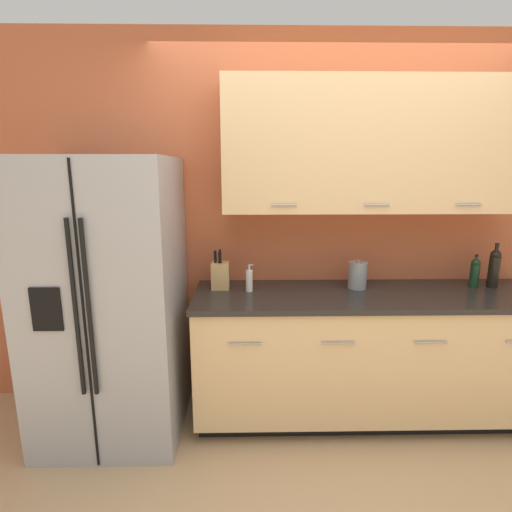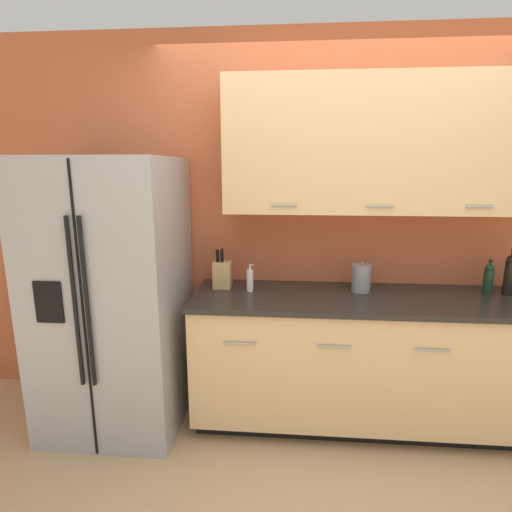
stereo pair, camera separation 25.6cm
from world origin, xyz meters
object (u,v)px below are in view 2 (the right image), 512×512
object	(u,v)px
oil_bottle	(488,278)
steel_canister	(361,278)
refrigerator	(114,296)
wine_bottle	(510,274)
soap_dispenser	(250,280)
knife_block	(222,274)

from	to	relation	value
oil_bottle	steel_canister	xyz separation A→B (m)	(-0.81, -0.01, -0.01)
refrigerator	wine_bottle	world-z (taller)	refrigerator
refrigerator	wine_bottle	distance (m)	2.56
soap_dispenser	oil_bottle	xyz separation A→B (m)	(1.55, 0.07, 0.03)
wine_bottle	steel_canister	xyz separation A→B (m)	(-0.94, -0.01, -0.05)
wine_bottle	steel_canister	world-z (taller)	wine_bottle
refrigerator	knife_block	bearing A→B (deg)	16.09
refrigerator	oil_bottle	world-z (taller)	refrigerator
knife_block	steel_canister	xyz separation A→B (m)	(0.93, -0.01, -0.00)
wine_bottle	soap_dispenser	size ratio (longest dim) A/B	1.67
refrigerator	steel_canister	size ratio (longest dim) A/B	8.87
wine_bottle	refrigerator	bearing A→B (deg)	-175.62
refrigerator	steel_canister	bearing A→B (deg)	6.61
soap_dispenser	steel_canister	size ratio (longest dim) A/B	0.92
oil_bottle	steel_canister	bearing A→B (deg)	-179.00
wine_bottle	steel_canister	distance (m)	0.94
refrigerator	wine_bottle	size ratio (longest dim) A/B	5.75
knife_block	oil_bottle	bearing A→B (deg)	0.13
soap_dispenser	wine_bottle	bearing A→B (deg)	2.25
knife_block	soap_dispenser	size ratio (longest dim) A/B	1.47
oil_bottle	steel_canister	size ratio (longest dim) A/B	1.14
wine_bottle	soap_dispenser	xyz separation A→B (m)	(-1.67, -0.07, -0.06)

